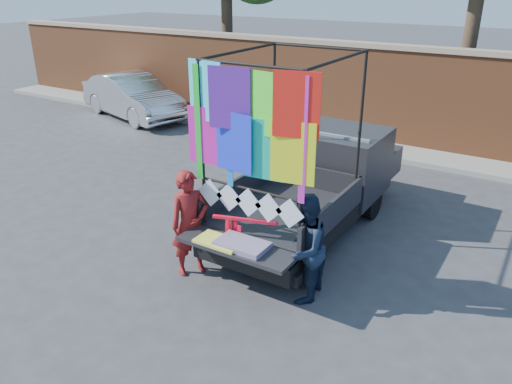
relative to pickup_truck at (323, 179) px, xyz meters
The scene contains 8 objects.
ground 2.08m from the pickup_truck, 88.59° to the right, with size 90.00×90.00×0.00m, color #38383A.
brick_wall 5.10m from the pickup_truck, 89.47° to the left, with size 30.00×0.45×2.61m.
curb 4.44m from the pickup_truck, 89.38° to the left, with size 30.00×1.20×0.12m, color gray.
pickup_truck is the anchor object (origin of this frame).
sedan 8.99m from the pickup_truck, 156.75° to the left, with size 1.44×4.13×1.36m, color silver.
woman 2.82m from the pickup_truck, 108.85° to the right, with size 0.60×0.39×1.63m, color maroon.
man 2.52m from the pickup_truck, 70.87° to the right, with size 0.76×0.59×1.56m, color #152236.
streamer_bundle 2.54m from the pickup_truck, 93.30° to the right, with size 0.91×0.32×0.65m.
Camera 1 is at (3.33, -5.79, 4.15)m, focal length 35.00 mm.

